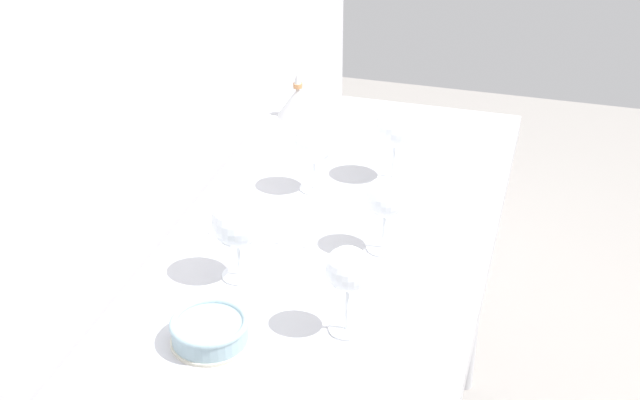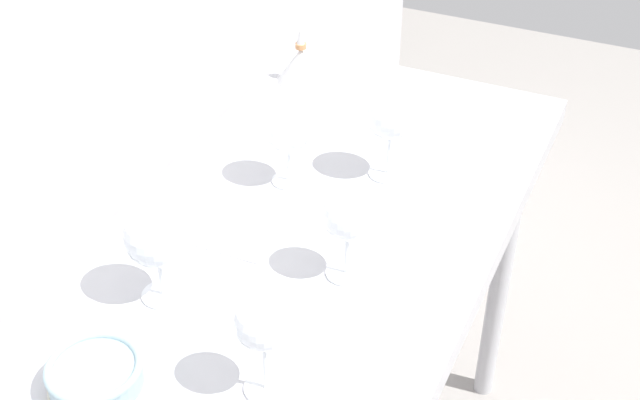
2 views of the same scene
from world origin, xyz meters
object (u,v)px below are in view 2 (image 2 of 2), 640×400
object	(u,v)px
wine_glass_near_right	(390,117)
decanter_funnel	(301,64)
wine_glass_far_right	(288,131)
tasting_sheet_upper	(223,223)
wine_glass_near_center	(347,218)
wine_glass_far_left	(155,238)
tasting_bowl	(95,375)
wine_glass_near_left	(263,325)

from	to	relation	value
wine_glass_near_right	decanter_funnel	xyz separation A→B (m)	(0.27, 0.31, -0.09)
wine_glass_far_right	tasting_sheet_upper	size ratio (longest dim) A/B	0.71
tasting_sheet_upper	decanter_funnel	world-z (taller)	decanter_funnel
wine_glass_near_center	wine_glass_near_right	bearing A→B (deg)	8.17
wine_glass_far_right	wine_glass_far_left	size ratio (longest dim) A/B	0.94
wine_glass_near_right	tasting_bowl	size ratio (longest dim) A/B	1.28
wine_glass_far_right	decanter_funnel	distance (m)	0.41
wine_glass_near_center	wine_glass_far_left	distance (m)	0.30
wine_glass_near_center	decanter_funnel	bearing A→B (deg)	31.94
wine_glass_near_right	wine_glass_far_left	xyz separation A→B (m)	(-0.47, 0.20, -0.01)
wine_glass_far_right	tasting_sheet_upper	distance (m)	0.21
wine_glass_far_left	wine_glass_near_right	bearing A→B (deg)	-23.10
tasting_sheet_upper	tasting_bowl	distance (m)	0.41
wine_glass_near_center	wine_glass_far_right	distance (m)	0.29
tasting_bowl	wine_glass_near_left	bearing A→B (deg)	-66.10
wine_glass_near_left	wine_glass_near_right	world-z (taller)	wine_glass_near_right
decanter_funnel	wine_glass_far_left	bearing A→B (deg)	-171.34
wine_glass_near_left	tasting_sheet_upper	bearing A→B (deg)	38.62
wine_glass_far_left	tasting_bowl	xyz separation A→B (m)	(-0.20, -0.02, -0.09)
wine_glass_near_center	wine_glass_near_right	distance (m)	0.30
wine_glass_near_left	wine_glass_far_left	distance (m)	0.26
wine_glass_near_right	wine_glass_far_right	bearing A→B (deg)	121.98
wine_glass_far_left	wine_glass_near_center	bearing A→B (deg)	-55.14
decanter_funnel	wine_glass_near_right	bearing A→B (deg)	-130.93
tasting_sheet_upper	tasting_bowl	size ratio (longest dim) A/B	1.62
wine_glass_near_center	wine_glass_near_left	distance (m)	0.28
wine_glass_near_center	wine_glass_near_left	xyz separation A→B (m)	(-0.28, 0.00, 0.01)
wine_glass_near_right	tasting_bowl	xyz separation A→B (m)	(-0.67, 0.18, -0.10)
tasting_sheet_upper	wine_glass_near_right	bearing A→B (deg)	-38.89
wine_glass_near_left	decanter_funnel	world-z (taller)	wine_glass_near_left
wine_glass_near_left	decanter_funnel	bearing A→B (deg)	22.58
wine_glass_near_left	wine_glass_near_right	xyz separation A→B (m)	(0.58, 0.04, 0.00)
wine_glass_near_center	tasting_sheet_upper	world-z (taller)	wine_glass_near_center
tasting_sheet_upper	tasting_bowl	world-z (taller)	tasting_bowl
tasting_sheet_upper	decanter_funnel	size ratio (longest dim) A/B	1.75
wine_glass_near_center	decanter_funnel	distance (m)	0.68
wine_glass_far_right	tasting_sheet_upper	bearing A→B (deg)	164.16
wine_glass_near_center	wine_glass_far_left	bearing A→B (deg)	124.86
tasting_bowl	tasting_sheet_upper	bearing A→B (deg)	3.99
wine_glass_near_left	wine_glass_far_left	bearing A→B (deg)	66.38
tasting_bowl	wine_glass_near_center	bearing A→B (deg)	-30.97
wine_glass_far_left	decanter_funnel	size ratio (longest dim) A/B	1.33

